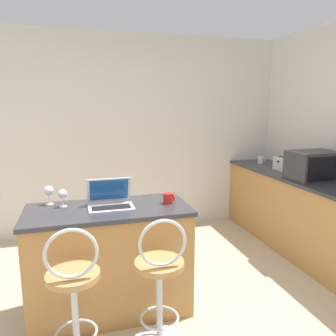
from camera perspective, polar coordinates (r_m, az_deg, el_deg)
wall_back at (r=4.38m, az=-9.89°, el=5.64°), size 12.00×0.06×2.60m
breakfast_bar at (r=2.81m, az=-10.07°, el=-15.47°), size 1.28×0.61×0.89m
counter_right at (r=3.97m, az=24.28°, el=-8.33°), size 0.62×2.98×0.89m
bar_stool_near at (r=2.33m, az=-15.97°, el=-21.52°), size 0.40×0.40×0.98m
bar_stool_far at (r=2.38m, az=-1.41°, el=-20.25°), size 0.40×0.40×0.98m
laptop at (r=2.67m, az=-10.03°, el=-5.42°), size 0.35×0.27×0.22m
microwave at (r=3.86m, az=24.04°, el=0.37°), size 0.50×0.38×0.32m
toaster at (r=4.32m, az=19.85°, el=0.70°), size 0.23×0.25×0.17m
mug_red at (r=2.71m, az=0.01°, el=-5.29°), size 0.09×0.08×0.09m
wine_glass_short at (r=2.84m, az=-20.07°, el=-3.82°), size 0.08×0.08×0.16m
wine_glass_tall at (r=2.73m, az=-17.88°, el=-4.41°), size 0.07×0.07×0.14m
mug_white at (r=4.75m, az=15.87°, el=1.41°), size 0.09×0.07×0.10m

